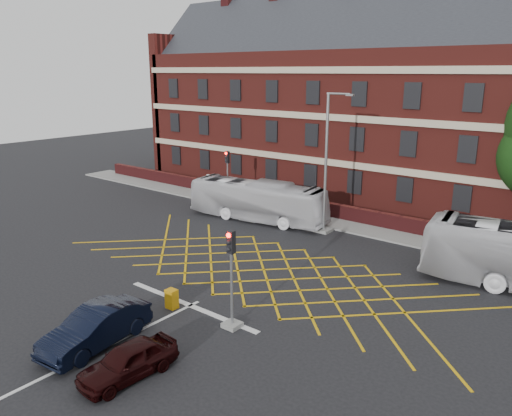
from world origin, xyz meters
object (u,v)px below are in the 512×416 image
Objects in this scene: traffic_light_near at (232,289)px; utility_cabinet at (172,299)px; direction_signs at (212,184)px; bus_left at (257,201)px; car_navy at (96,327)px; street_lamp at (326,186)px; traffic_light_far at (228,182)px; car_maroon at (128,361)px.

traffic_light_near reaches higher than utility_cabinet.
direction_signs is at bearing 135.75° from traffic_light_near.
car_navy is at bearing -169.24° from bus_left.
utility_cabinet is (-0.09, 4.00, -0.32)m from car_navy.
bus_left reaches higher than direction_signs.
traffic_light_near is at bearing -44.25° from direction_signs.
street_lamp reaches higher than direction_signs.
car_navy is 2.12× the size of direction_signs.
bus_left reaches higher than utility_cabinet.
direction_signs is (-1.76, -0.00, -0.39)m from traffic_light_far.
bus_left is 2.43× the size of traffic_light_near.
traffic_light_far is (-10.54, 19.51, 1.00)m from car_navy.
bus_left is 2.84× the size of car_maroon.
utility_cabinet is (0.40, -13.97, -2.71)m from street_lamp.
car_navy is at bearing -88.77° from utility_cabinet.
car_maroon is 18.95m from street_lamp.
traffic_light_near is 21.67m from direction_signs.
car_navy is at bearing 173.02° from car_maroon.
direction_signs is at bearing 64.07° from bus_left.
street_lamp is at bearing -90.33° from bus_left.
traffic_light_near is 14.15m from street_lamp.
car_maroon is 4.06× the size of utility_cabinet.
traffic_light_far is at bearing 0.07° from direction_signs.
car_maroon is at bearing -58.36° from utility_cabinet.
car_navy is at bearing -126.26° from traffic_light_near.
traffic_light_near reaches higher than car_maroon.
bus_left reaches higher than car_maroon.
street_lamp is (-0.49, 17.97, 2.39)m from car_navy.
direction_signs is 2.45× the size of utility_cabinet.
street_lamp is at bearing 91.66° from utility_cabinet.
direction_signs is at bearing -179.93° from traffic_light_far.
street_lamp is (5.22, 0.66, 1.72)m from bus_left.
bus_left is 6.95m from direction_signs.
car_navy is 22.20m from traffic_light_far.
bus_left is 18.25m from car_navy.
traffic_light_near is 1.94× the size of direction_signs.
traffic_light_near is at bearing 88.25° from car_maroon.
bus_left is 15.71m from traffic_light_near.
bus_left is 19.75m from car_maroon.
utility_cabinet is at bearing -51.77° from direction_signs.
traffic_light_far is (-13.76, 15.12, 0.00)m from traffic_light_near.
street_lamp is 10.16× the size of utility_cabinet.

